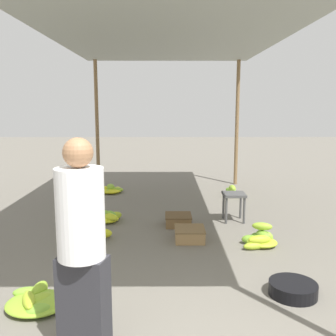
{
  "coord_description": "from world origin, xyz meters",
  "views": [
    {
      "loc": [
        -0.03,
        -1.94,
        1.76
      ],
      "look_at": [
        0.0,
        2.87,
        0.97
      ],
      "focal_mm": 40.0,
      "sensor_mm": 36.0,
      "label": 1
    }
  ],
  "objects_px": {
    "banana_pile_right_0": "(260,239)",
    "crate_mid": "(190,234)",
    "banana_pile_right_1": "(232,192)",
    "basin_black": "(293,289)",
    "crate_near": "(178,220)",
    "banana_pile_left_1": "(89,235)",
    "vendor_foreground": "(82,246)",
    "banana_pile_left_3": "(111,190)",
    "stool": "(234,199)",
    "banana_pile_left_0": "(36,301)",
    "banana_pile_left_2": "(106,217)"
  },
  "relations": [
    {
      "from": "stool",
      "to": "banana_pile_left_3",
      "type": "xyz_separation_m",
      "value": [
        -2.18,
        1.93,
        -0.29
      ]
    },
    {
      "from": "stool",
      "to": "banana_pile_right_0",
      "type": "relative_size",
      "value": 0.93
    },
    {
      "from": "basin_black",
      "to": "banana_pile_right_1",
      "type": "height_order",
      "value": "banana_pile_right_1"
    },
    {
      "from": "banana_pile_left_0",
      "to": "banana_pile_right_0",
      "type": "height_order",
      "value": "banana_pile_right_0"
    },
    {
      "from": "banana_pile_left_0",
      "to": "banana_pile_left_3",
      "type": "relative_size",
      "value": 1.02
    },
    {
      "from": "stool",
      "to": "crate_near",
      "type": "relative_size",
      "value": 1.14
    },
    {
      "from": "stool",
      "to": "banana_pile_left_0",
      "type": "bearing_deg",
      "value": -130.9
    },
    {
      "from": "banana_pile_left_2",
      "to": "banana_pile_left_3",
      "type": "height_order",
      "value": "banana_pile_left_2"
    },
    {
      "from": "stool",
      "to": "banana_pile_left_1",
      "type": "bearing_deg",
      "value": -157.42
    },
    {
      "from": "crate_near",
      "to": "banana_pile_left_1",
      "type": "bearing_deg",
      "value": -151.89
    },
    {
      "from": "banana_pile_left_1",
      "to": "banana_pile_left_2",
      "type": "relative_size",
      "value": 1.22
    },
    {
      "from": "vendor_foreground",
      "to": "crate_near",
      "type": "xyz_separation_m",
      "value": [
        0.77,
        2.92,
        -0.73
      ]
    },
    {
      "from": "vendor_foreground",
      "to": "banana_pile_left_0",
      "type": "bearing_deg",
      "value": 132.99
    },
    {
      "from": "banana_pile_left_2",
      "to": "banana_pile_right_0",
      "type": "height_order",
      "value": "banana_pile_right_0"
    },
    {
      "from": "banana_pile_right_0",
      "to": "banana_pile_right_1",
      "type": "height_order",
      "value": "banana_pile_right_0"
    },
    {
      "from": "banana_pile_left_3",
      "to": "banana_pile_right_0",
      "type": "relative_size",
      "value": 1.12
    },
    {
      "from": "basin_black",
      "to": "banana_pile_left_0",
      "type": "xyz_separation_m",
      "value": [
        -2.34,
        -0.21,
        -0.0
      ]
    },
    {
      "from": "banana_pile_left_3",
      "to": "crate_near",
      "type": "bearing_deg",
      "value": -58.48
    },
    {
      "from": "banana_pile_left_3",
      "to": "crate_mid",
      "type": "relative_size",
      "value": 1.35
    },
    {
      "from": "stool",
      "to": "crate_near",
      "type": "xyz_separation_m",
      "value": [
        -0.87,
        -0.22,
        -0.27
      ]
    },
    {
      "from": "crate_mid",
      "to": "banana_pile_left_2",
      "type": "bearing_deg",
      "value": 146.5
    },
    {
      "from": "basin_black",
      "to": "banana_pile_left_0",
      "type": "height_order",
      "value": "banana_pile_left_0"
    },
    {
      "from": "banana_pile_right_1",
      "to": "basin_black",
      "type": "bearing_deg",
      "value": -91.72
    },
    {
      "from": "banana_pile_left_2",
      "to": "banana_pile_left_3",
      "type": "bearing_deg",
      "value": 96.07
    },
    {
      "from": "banana_pile_right_0",
      "to": "crate_mid",
      "type": "bearing_deg",
      "value": 167.39
    },
    {
      "from": "banana_pile_left_2",
      "to": "banana_pile_right_1",
      "type": "relative_size",
      "value": 1.26
    },
    {
      "from": "stool",
      "to": "crate_mid",
      "type": "height_order",
      "value": "stool"
    },
    {
      "from": "stool",
      "to": "basin_black",
      "type": "bearing_deg",
      "value": -86.4
    },
    {
      "from": "vendor_foreground",
      "to": "basin_black",
      "type": "bearing_deg",
      "value": 24.6
    },
    {
      "from": "crate_near",
      "to": "crate_mid",
      "type": "distance_m",
      "value": 0.65
    },
    {
      "from": "basin_black",
      "to": "banana_pile_left_2",
      "type": "relative_size",
      "value": 0.94
    },
    {
      "from": "banana_pile_right_0",
      "to": "banana_pile_right_1",
      "type": "xyz_separation_m",
      "value": [
        0.12,
        2.66,
        0.01
      ]
    },
    {
      "from": "basin_black",
      "to": "crate_mid",
      "type": "bearing_deg",
      "value": 120.96
    },
    {
      "from": "vendor_foreground",
      "to": "banana_pile_left_0",
      "type": "height_order",
      "value": "vendor_foreground"
    },
    {
      "from": "vendor_foreground",
      "to": "banana_pile_left_1",
      "type": "relative_size",
      "value": 2.68
    },
    {
      "from": "banana_pile_left_1",
      "to": "banana_pile_right_1",
      "type": "xyz_separation_m",
      "value": [
        2.34,
        2.46,
        0.01
      ]
    },
    {
      "from": "vendor_foreground",
      "to": "banana_pile_left_0",
      "type": "distance_m",
      "value": 1.12
    },
    {
      "from": "basin_black",
      "to": "stool",
      "type": "bearing_deg",
      "value": 93.6
    },
    {
      "from": "banana_pile_right_1",
      "to": "banana_pile_left_1",
      "type": "bearing_deg",
      "value": -133.48
    },
    {
      "from": "banana_pile_left_1",
      "to": "crate_mid",
      "type": "distance_m",
      "value": 1.34
    },
    {
      "from": "banana_pile_left_3",
      "to": "crate_mid",
      "type": "bearing_deg",
      "value": -62.57
    },
    {
      "from": "stool",
      "to": "crate_mid",
      "type": "relative_size",
      "value": 1.12
    },
    {
      "from": "basin_black",
      "to": "banana_pile_right_0",
      "type": "xyz_separation_m",
      "value": [
        -0.0,
        1.27,
        0.02
      ]
    },
    {
      "from": "vendor_foreground",
      "to": "crate_mid",
      "type": "distance_m",
      "value": 2.56
    },
    {
      "from": "banana_pile_left_3",
      "to": "banana_pile_right_1",
      "type": "bearing_deg",
      "value": -7.56
    },
    {
      "from": "crate_near",
      "to": "banana_pile_left_2",
      "type": "bearing_deg",
      "value": 170.86
    },
    {
      "from": "banana_pile_right_1",
      "to": "banana_pile_left_2",
      "type": "bearing_deg",
      "value": -143.72
    },
    {
      "from": "basin_black",
      "to": "banana_pile_right_0",
      "type": "relative_size",
      "value": 0.95
    },
    {
      "from": "banana_pile_right_0",
      "to": "crate_mid",
      "type": "distance_m",
      "value": 0.9
    },
    {
      "from": "banana_pile_left_0",
      "to": "banana_pile_left_2",
      "type": "distance_m",
      "value": 2.51
    }
  ]
}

